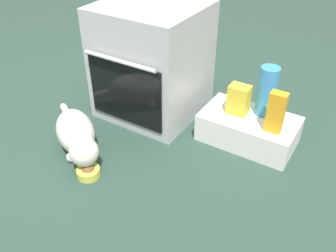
{
  "coord_description": "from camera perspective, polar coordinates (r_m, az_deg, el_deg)",
  "views": [
    {
      "loc": [
        1.26,
        -1.3,
        1.36
      ],
      "look_at": [
        0.43,
        0.03,
        0.25
      ],
      "focal_mm": 38.58,
      "sensor_mm": 36.0,
      "label": 1
    }
  ],
  "objects": [
    {
      "name": "water_bottle",
      "position": [
        2.16,
        15.35,
        5.31
      ],
      "size": [
        0.11,
        0.11,
        0.3
      ],
      "primitive_type": "cylinder",
      "color": "#388CD1",
      "rests_on": "pantry_cabinet"
    },
    {
      "name": "ground",
      "position": [
        2.27,
        -9.64,
        -2.24
      ],
      "size": [
        8.0,
        8.0,
        0.0
      ],
      "primitive_type": "plane",
      "color": "#284238"
    },
    {
      "name": "pantry_cabinet",
      "position": [
        2.24,
        12.56,
        -0.42
      ],
      "size": [
        0.56,
        0.33,
        0.18
      ],
      "primitive_type": "cube",
      "color": "white",
      "rests_on": "ground"
    },
    {
      "name": "oven",
      "position": [
        2.36,
        -2.51,
        10.18
      ],
      "size": [
        0.62,
        0.64,
        0.73
      ],
      "color": "#B7BABF",
      "rests_on": "ground"
    },
    {
      "name": "juice_carton",
      "position": [
        2.04,
        16.68,
        2.07
      ],
      "size": [
        0.09,
        0.06,
        0.24
      ],
      "primitive_type": "cube",
      "color": "orange",
      "rests_on": "pantry_cabinet"
    },
    {
      "name": "food_bowl",
      "position": [
        2.02,
        -12.47,
        -7.04
      ],
      "size": [
        0.13,
        0.13,
        0.08
      ],
      "color": "#D1D14C",
      "rests_on": "ground"
    },
    {
      "name": "snack_bag",
      "position": [
        2.16,
        11.1,
        4.09
      ],
      "size": [
        0.12,
        0.09,
        0.18
      ],
      "primitive_type": "cube",
      "color": "yellow",
      "rests_on": "pantry_cabinet"
    },
    {
      "name": "cat",
      "position": [
        2.14,
        -14.22,
        -1.33
      ],
      "size": [
        0.67,
        0.49,
        0.23
      ],
      "rotation": [
        0.0,
        0.0,
        -0.6
      ],
      "color": "silver",
      "rests_on": "ground"
    }
  ]
}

